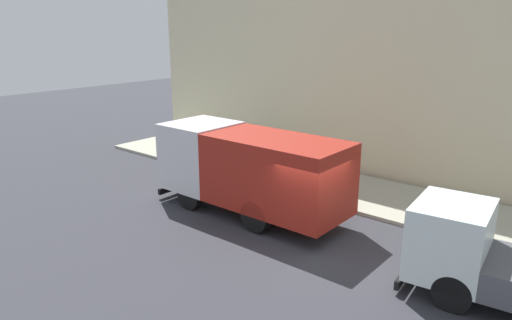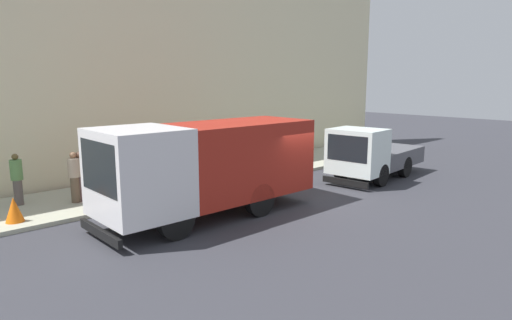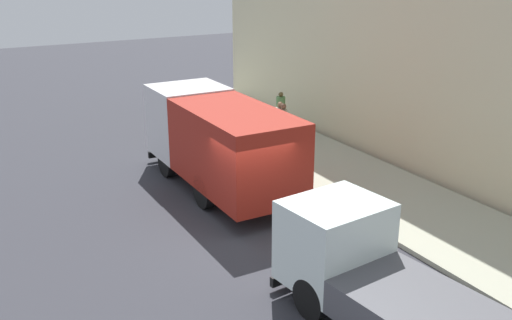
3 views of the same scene
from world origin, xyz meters
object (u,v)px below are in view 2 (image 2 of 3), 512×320
object	(u,v)px
pedestrian_standing	(17,178)
traffic_cone_orange	(14,210)
large_utility_truck	(208,164)
pedestrian_walking	(74,176)
small_flatbed_truck	(371,155)
pedestrian_third	(80,175)

from	to	relation	value
pedestrian_standing	traffic_cone_orange	size ratio (longest dim) A/B	2.32
pedestrian_standing	traffic_cone_orange	bearing A→B (deg)	-4.22
large_utility_truck	pedestrian_walking	distance (m)	4.85
large_utility_truck	pedestrian_standing	xyz separation A→B (m)	(4.95, 4.22, -0.64)
pedestrian_walking	traffic_cone_orange	size ratio (longest dim) A/B	2.34
small_flatbed_truck	pedestrian_standing	distance (m)	13.67
pedestrian_walking	traffic_cone_orange	bearing A→B (deg)	77.51
large_utility_truck	traffic_cone_orange	distance (m)	5.84
large_utility_truck	traffic_cone_orange	bearing A→B (deg)	57.61
small_flatbed_truck	traffic_cone_orange	distance (m)	13.64
small_flatbed_truck	pedestrian_standing	size ratio (longest dim) A/B	3.29
pedestrian_walking	pedestrian_standing	bearing A→B (deg)	21.89
pedestrian_standing	pedestrian_third	size ratio (longest dim) A/B	1.00
large_utility_truck	pedestrian_third	size ratio (longest dim) A/B	4.18
pedestrian_standing	small_flatbed_truck	bearing A→B (deg)	80.32
small_flatbed_truck	pedestrian_third	xyz separation A→B (m)	(4.49, 10.81, -0.01)
large_utility_truck	pedestrian_third	world-z (taller)	large_utility_truck
pedestrian_standing	pedestrian_third	world-z (taller)	pedestrian_standing
small_flatbed_truck	traffic_cone_orange	size ratio (longest dim) A/B	7.62
large_utility_truck	small_flatbed_truck	bearing A→B (deg)	-93.54
small_flatbed_truck	pedestrian_third	distance (m)	11.71
small_flatbed_truck	pedestrian_walking	bearing A→B (deg)	61.84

